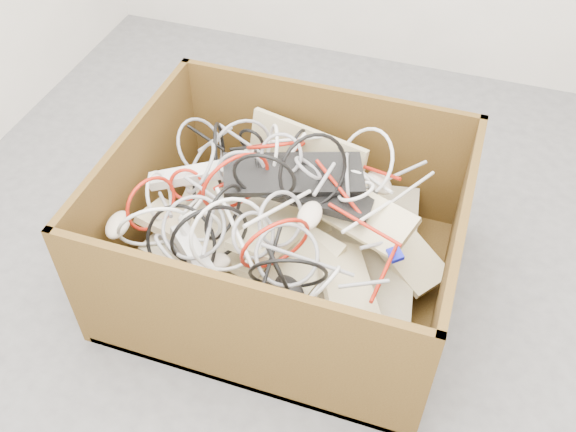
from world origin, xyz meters
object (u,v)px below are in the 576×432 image
(vga_plug, at_px, (395,254))
(power_strip_left, at_px, (190,175))
(cardboard_box, at_px, (282,252))
(power_strip_right, at_px, (199,262))

(vga_plug, bearing_deg, power_strip_left, -136.89)
(power_strip_left, bearing_deg, cardboard_box, -21.03)
(cardboard_box, relative_size, power_strip_right, 3.84)
(power_strip_right, bearing_deg, cardboard_box, 96.63)
(vga_plug, bearing_deg, cardboard_box, -138.89)
(power_strip_left, relative_size, power_strip_right, 1.01)
(cardboard_box, distance_m, power_strip_right, 0.36)
(cardboard_box, distance_m, vga_plug, 0.43)
(power_strip_right, height_order, vga_plug, power_strip_right)
(cardboard_box, bearing_deg, vga_plug, -9.66)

